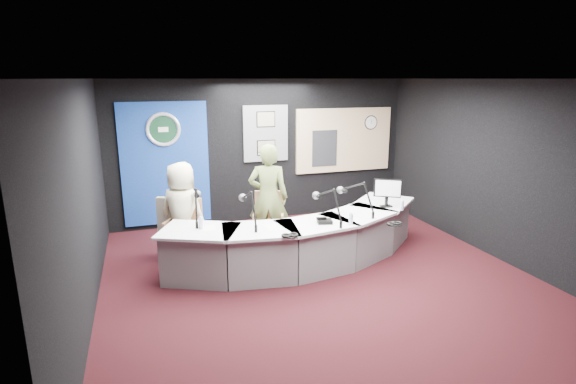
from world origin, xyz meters
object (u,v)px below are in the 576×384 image
object	(u,v)px
armchair_left	(183,231)
armchair_right	(269,225)
broadcast_desk	(302,240)
person_woman	(268,198)
person_man	(182,212)

from	to	relation	value
armchair_left	armchair_right	world-z (taller)	armchair_left
broadcast_desk	person_woman	size ratio (longest dim) A/B	2.51
broadcast_desk	armchair_right	size ratio (longest dim) A/B	5.25
armchair_right	person_woman	xyz separation A→B (m)	(0.00, 0.00, 0.47)
armchair_right	person_man	distance (m)	1.44
person_woman	armchair_left	bearing A→B (deg)	19.50
broadcast_desk	armchair_left	size ratio (longest dim) A/B	4.81
armchair_right	person_woman	distance (m)	0.47
armchair_right	person_man	size ratio (longest dim) A/B	0.54
armchair_right	broadcast_desk	bearing A→B (deg)	-48.04
person_man	person_woman	size ratio (longest dim) A/B	0.88
person_woman	broadcast_desk	bearing A→B (deg)	132.94
broadcast_desk	armchair_right	distance (m)	0.82
broadcast_desk	person_man	world-z (taller)	person_man
armchair_left	person_woman	size ratio (longest dim) A/B	0.52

